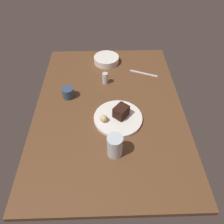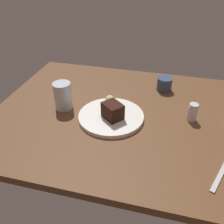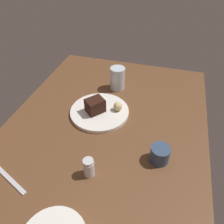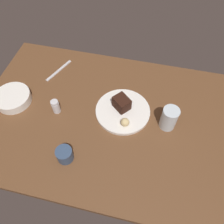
% 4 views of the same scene
% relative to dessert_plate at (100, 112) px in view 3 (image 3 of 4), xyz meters
% --- Properties ---
extents(dining_table, '(1.20, 0.84, 0.03)m').
position_rel_dessert_plate_xyz_m(dining_table, '(-0.10, -0.05, -0.02)').
color(dining_table, brown).
rests_on(dining_table, ground).
extents(dessert_plate, '(0.26, 0.26, 0.02)m').
position_rel_dessert_plate_xyz_m(dessert_plate, '(0.00, 0.00, 0.00)').
color(dessert_plate, white).
rests_on(dessert_plate, dining_table).
extents(chocolate_cake_slice, '(0.10, 0.10, 0.06)m').
position_rel_dessert_plate_xyz_m(chocolate_cake_slice, '(-0.01, 0.02, 0.04)').
color(chocolate_cake_slice, black).
rests_on(chocolate_cake_slice, dessert_plate).
extents(bread_roll, '(0.04, 0.04, 0.04)m').
position_rel_dessert_plate_xyz_m(bread_roll, '(0.03, -0.08, 0.03)').
color(bread_roll, '#DBC184').
rests_on(bread_roll, dessert_plate).
extents(salt_shaker, '(0.04, 0.04, 0.07)m').
position_rel_dessert_plate_xyz_m(salt_shaker, '(-0.31, -0.07, 0.03)').
color(salt_shaker, silver).
rests_on(salt_shaker, dining_table).
extents(water_glass, '(0.07, 0.07, 0.12)m').
position_rel_dessert_plate_xyz_m(water_glass, '(0.21, -0.03, 0.05)').
color(water_glass, silver).
rests_on(water_glass, dining_table).
extents(coffee_cup, '(0.07, 0.07, 0.06)m').
position_rel_dessert_plate_xyz_m(coffee_cup, '(-0.19, -0.29, 0.02)').
color(coffee_cup, '#334766').
rests_on(coffee_cup, dining_table).
extents(butter_knife, '(0.09, 0.18, 0.01)m').
position_rel_dessert_plate_xyz_m(butter_knife, '(-0.40, 0.19, -0.01)').
color(butter_knife, silver).
rests_on(butter_knife, dining_table).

